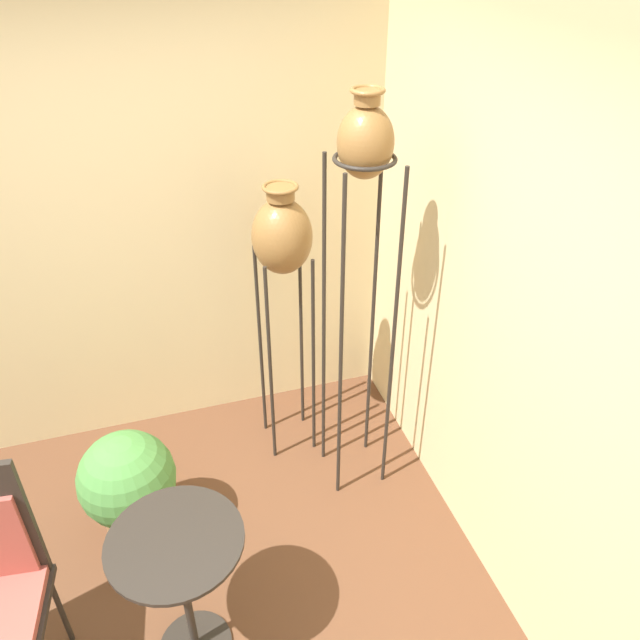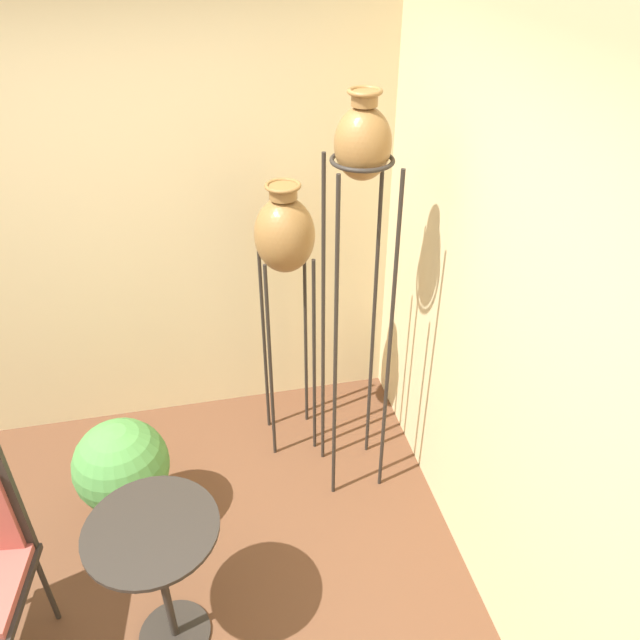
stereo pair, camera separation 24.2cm
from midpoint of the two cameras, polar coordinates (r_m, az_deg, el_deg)
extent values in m
cube|color=beige|center=(3.61, -22.48, 7.49)|extent=(7.33, 0.06, 2.70)
cube|color=beige|center=(2.50, 17.54, -3.33)|extent=(0.06, 7.33, 2.70)
cylinder|color=#28231E|center=(3.05, -0.35, -3.60)|extent=(0.02, 0.02, 1.89)
cylinder|color=#28231E|center=(3.13, 4.48, -2.68)|extent=(0.02, 0.02, 1.89)
cylinder|color=#28231E|center=(3.27, -1.76, -0.81)|extent=(0.02, 0.02, 1.89)
cylinder|color=#28231E|center=(3.34, 2.79, -0.01)|extent=(0.02, 0.02, 1.89)
torus|color=#28231E|center=(2.76, 1.54, 14.48)|extent=(0.28, 0.28, 0.02)
ellipsoid|color=olive|center=(2.73, 1.57, 15.88)|extent=(0.25, 0.25, 0.31)
cylinder|color=olive|center=(2.68, 1.63, 19.64)|extent=(0.11, 0.11, 0.06)
torus|color=olive|center=(2.68, 1.64, 20.23)|extent=(0.15, 0.15, 0.02)
cylinder|color=#28231E|center=(3.47, -6.55, -4.68)|extent=(0.02, 0.02, 1.30)
cylinder|color=#28231E|center=(3.51, -2.58, -3.96)|extent=(0.02, 0.02, 1.30)
cylinder|color=#28231E|center=(3.67, -7.35, -2.38)|extent=(0.02, 0.02, 1.30)
cylinder|color=#28231E|center=(3.70, -3.59, -1.72)|extent=(0.02, 0.02, 1.30)
torus|color=#28231E|center=(3.24, -5.58, 6.13)|extent=(0.26, 0.26, 0.02)
ellipsoid|color=olive|center=(3.20, -5.67, 7.56)|extent=(0.31, 0.31, 0.40)
cylinder|color=olive|center=(3.10, -5.91, 11.41)|extent=(0.14, 0.14, 0.06)
torus|color=olive|center=(3.09, -5.95, 11.97)|extent=(0.18, 0.18, 0.02)
cylinder|color=#28231E|center=(3.24, -24.80, -22.94)|extent=(0.02, 0.02, 0.47)
cylinder|color=#28231E|center=(2.93, -14.67, -23.41)|extent=(0.04, 0.04, 0.72)
cylinder|color=#28231E|center=(2.64, -15.86, -18.96)|extent=(0.54, 0.54, 0.02)
cylinder|color=olive|center=(3.56, -18.34, -17.02)|extent=(0.31, 0.31, 0.26)
torus|color=olive|center=(3.47, -18.73, -15.63)|extent=(0.34, 0.34, 0.02)
sphere|color=#47843D|center=(3.34, -19.29, -13.59)|extent=(0.48, 0.48, 0.48)
camera|label=1|loc=(0.12, -92.11, -1.40)|focal=35.00mm
camera|label=2|loc=(0.12, 87.89, 1.40)|focal=35.00mm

